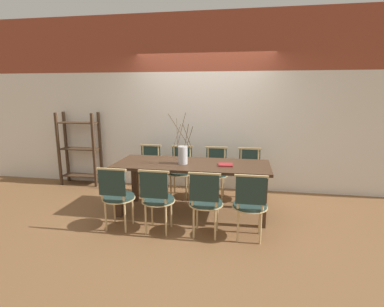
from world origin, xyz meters
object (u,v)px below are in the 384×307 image
at_px(book_stack, 226,165).
at_px(shelving_rack, 80,149).
at_px(dining_table, 192,170).
at_px(chair_near_center, 206,200).
at_px(chair_far_center, 215,171).
at_px(vase_centerpiece, 183,154).

distance_m(book_stack, shelving_rack, 3.14).
bearing_deg(book_stack, dining_table, 174.86).
xyz_separation_m(chair_near_center, book_stack, (0.20, 0.68, 0.30)).
bearing_deg(chair_near_center, chair_far_center, 90.76).
xyz_separation_m(dining_table, shelving_rack, (-2.44, 1.05, 0.04)).
bearing_deg(chair_near_center, shelving_rack, 147.10).
relative_size(book_stack, shelving_rack, 0.15).
xyz_separation_m(dining_table, book_stack, (0.50, -0.05, 0.12)).
bearing_deg(book_stack, chair_near_center, -106.33).
bearing_deg(chair_far_center, chair_near_center, 90.76).
bearing_deg(vase_centerpiece, dining_table, 20.81).
bearing_deg(book_stack, chair_far_center, 105.85).
relative_size(chair_far_center, vase_centerpiece, 1.17).
distance_m(chair_far_center, vase_centerpiece, 0.98).
xyz_separation_m(chair_near_center, vase_centerpiece, (-0.43, 0.68, 0.43)).
relative_size(vase_centerpiece, book_stack, 3.46).
height_order(chair_far_center, vase_centerpiece, vase_centerpiece).
bearing_deg(shelving_rack, chair_far_center, -6.71).
height_order(chair_far_center, book_stack, chair_far_center).
height_order(dining_table, vase_centerpiece, vase_centerpiece).
relative_size(chair_far_center, book_stack, 4.06).
bearing_deg(vase_centerpiece, chair_near_center, -57.52).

